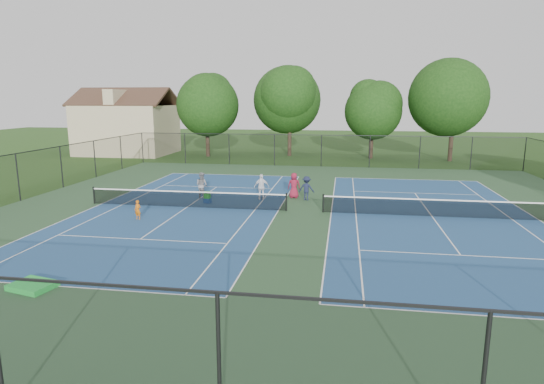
% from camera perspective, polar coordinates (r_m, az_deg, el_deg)
% --- Properties ---
extents(ground, '(140.00, 140.00, 0.00)m').
position_cam_1_polar(ground, '(26.03, 4.11, -2.49)').
color(ground, '#234716').
rests_on(ground, ground).
extents(court_pad, '(36.00, 36.00, 0.01)m').
position_cam_1_polar(court_pad, '(26.03, 4.11, -2.48)').
color(court_pad, '#2A4B2A').
rests_on(court_pad, ground).
extents(tennis_court_left, '(12.00, 23.83, 1.07)m').
position_cam_1_polar(tennis_court_left, '(27.47, -10.60, -1.70)').
color(tennis_court_left, navy).
rests_on(tennis_court_left, ground).
extents(tennis_court_right, '(12.00, 23.83, 1.07)m').
position_cam_1_polar(tennis_court_right, '(26.38, 19.46, -2.72)').
color(tennis_court_right, navy).
rests_on(tennis_court_right, ground).
extents(perimeter_fence, '(36.08, 36.08, 3.02)m').
position_cam_1_polar(perimeter_fence, '(25.69, 4.16, 0.98)').
color(perimeter_fence, black).
rests_on(perimeter_fence, ground).
extents(tree_back_a, '(6.80, 6.80, 9.15)m').
position_cam_1_polar(tree_back_a, '(51.43, -8.22, 11.15)').
color(tree_back_a, '#2D2116').
rests_on(tree_back_a, ground).
extents(tree_back_b, '(7.60, 7.60, 10.03)m').
position_cam_1_polar(tree_back_b, '(51.53, 2.26, 11.88)').
color(tree_back_b, '#2D2116').
rests_on(tree_back_b, ground).
extents(tree_back_c, '(6.00, 6.00, 8.40)m').
position_cam_1_polar(tree_back_c, '(50.25, 12.52, 10.35)').
color(tree_back_c, '#2D2116').
rests_on(tree_back_c, ground).
extents(tree_back_d, '(7.80, 7.80, 10.37)m').
position_cam_1_polar(tree_back_d, '(50.36, 21.96, 11.34)').
color(tree_back_d, '#2D2116').
rests_on(tree_back_d, ground).
extents(clapboard_house, '(10.80, 8.10, 7.65)m').
position_cam_1_polar(clapboard_house, '(56.19, -17.71, 7.74)').
color(clapboard_house, tan).
rests_on(clapboard_house, ground).
extents(child_player, '(0.43, 0.34, 1.04)m').
position_cam_1_polar(child_player, '(25.26, -16.50, -2.16)').
color(child_player, '#D3640E').
rests_on(child_player, ground).
extents(instructor, '(1.00, 0.90, 1.69)m').
position_cam_1_polar(instructor, '(29.74, -8.81, 0.85)').
color(instructor, gray).
rests_on(instructor, ground).
extents(bystander_a, '(1.03, 0.59, 1.65)m').
position_cam_1_polar(bystander_a, '(28.98, -1.31, 0.65)').
color(bystander_a, white).
rests_on(bystander_a, ground).
extents(bystander_b, '(1.07, 0.72, 1.54)m').
position_cam_1_polar(bystander_b, '(28.84, 4.36, 0.47)').
color(bystander_b, '#181E36').
rests_on(bystander_b, ground).
extents(bystander_c, '(0.84, 0.58, 1.66)m').
position_cam_1_polar(bystander_c, '(29.46, 2.78, 0.83)').
color(bystander_c, maroon).
rests_on(bystander_c, ground).
extents(ball_crate, '(0.48, 0.41, 0.30)m').
position_cam_1_polar(ball_crate, '(28.39, -8.11, -1.08)').
color(ball_crate, navy).
rests_on(ball_crate, ground).
extents(ball_hopper, '(0.38, 0.33, 0.42)m').
position_cam_1_polar(ball_hopper, '(28.31, -8.13, -0.37)').
color(ball_hopper, green).
rests_on(ball_hopper, ball_crate).
extents(green_tarp, '(1.58, 1.33, 0.19)m').
position_cam_1_polar(green_tarp, '(17.70, -27.84, -10.35)').
color(green_tarp, green).
rests_on(green_tarp, ground).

